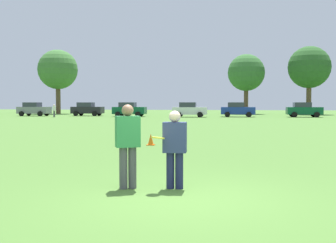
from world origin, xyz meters
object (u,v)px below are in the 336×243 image
object	(u,v)px
frisbee	(158,138)
parked_car_near_left	(34,109)
traffic_cone	(151,140)
parked_car_mid_right	(189,110)
player_thrower	(128,141)
parked_car_mid_left	(87,109)
parked_car_center	(129,109)
bystander_far_jogger	(54,110)
parked_car_far_right	(304,110)
parked_car_near_right	(237,110)
player_defender	(175,145)

from	to	relation	value
frisbee	parked_car_near_left	bearing A→B (deg)	121.46
traffic_cone	parked_car_mid_right	xyz separation A→B (m)	(-2.58, 33.19, 0.69)
player_thrower	parked_car_near_left	distance (m)	48.88
player_thrower	parked_car_mid_left	size ratio (longest dim) A/B	0.40
frisbee	traffic_cone	xyz separation A→B (m)	(-2.03, 8.36, -0.83)
parked_car_near_left	parked_car_center	xyz separation A→B (m)	(13.24, 0.02, 0.00)
traffic_cone	bystander_far_jogger	bearing A→B (deg)	122.30
parked_car_mid_left	parked_car_center	world-z (taller)	same
parked_car_mid_right	parked_car_far_right	world-z (taller)	same
frisbee	parked_car_near_left	size ratio (longest dim) A/B	0.06
parked_car_mid_left	bystander_far_jogger	size ratio (longest dim) A/B	2.72
parked_car_center	bystander_far_jogger	bearing A→B (deg)	-156.05
parked_car_near_left	parked_car_center	distance (m)	13.24
parked_car_near_right	parked_car_far_right	distance (m)	8.07
parked_car_mid_right	parked_car_far_right	distance (m)	14.07
frisbee	parked_car_mid_right	xyz separation A→B (m)	(-4.61, 41.55, -0.13)
traffic_cone	player_thrower	bearing A→B (deg)	-80.47
player_defender	parked_car_center	bearing A→B (deg)	107.01
frisbee	traffic_cone	size ratio (longest dim) A/B	0.57
parked_car_near_left	bystander_far_jogger	bearing A→B (deg)	-38.14
frisbee	parked_car_near_right	bearing A→B (deg)	88.38
player_defender	parked_car_center	size ratio (longest dim) A/B	0.37
parked_car_mid_left	parked_car_center	xyz separation A→B (m)	(6.37, -1.73, 0.00)
parked_car_near_left	parked_car_mid_left	bearing A→B (deg)	14.31
parked_car_mid_left	parked_car_mid_right	size ratio (longest dim) A/B	1.00
frisbee	parked_car_mid_left	distance (m)	47.69
parked_car_far_right	bystander_far_jogger	distance (m)	30.73
parked_car_near_right	bystander_far_jogger	size ratio (longest dim) A/B	2.72
traffic_cone	parked_car_near_left	bearing A→B (deg)	125.13
traffic_cone	parked_car_far_right	world-z (taller)	parked_car_far_right
player_thrower	parked_car_center	distance (m)	43.61
parked_car_near_left	parked_car_far_right	xyz separation A→B (m)	(34.99, 1.82, 0.00)
player_thrower	frisbee	bearing A→B (deg)	-8.82
traffic_cone	parked_car_far_right	xyz separation A→B (m)	(11.29, 35.50, 0.69)
player_thrower	parked_car_near_left	xyz separation A→B (m)	(-25.09, 41.95, -0.04)
parked_car_near_left	bystander_far_jogger	size ratio (longest dim) A/B	2.72
parked_car_mid_right	bystander_far_jogger	world-z (taller)	parked_car_mid_right
bystander_far_jogger	parked_car_far_right	bearing A→B (deg)	10.42
bystander_far_jogger	parked_car_mid_right	bearing A→B (deg)	11.24
player_defender	parked_car_mid_left	bearing A→B (deg)	113.74
player_defender	traffic_cone	world-z (taller)	player_defender
bystander_far_jogger	parked_car_near_right	bearing A→B (deg)	12.44
player_defender	parked_car_far_right	size ratio (longest dim) A/B	0.37
parked_car_mid_left	parked_car_mid_right	distance (m)	14.42
parked_car_center	player_defender	bearing A→B (deg)	-72.99
frisbee	parked_car_near_left	world-z (taller)	parked_car_near_left
frisbee	bystander_far_jogger	bearing A→B (deg)	118.69
player_defender	parked_car_center	xyz separation A→B (m)	(-12.79, 41.81, 0.04)
player_thrower	bystander_far_jogger	size ratio (longest dim) A/B	1.10
parked_car_near_left	parked_car_mid_left	size ratio (longest dim) A/B	1.00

